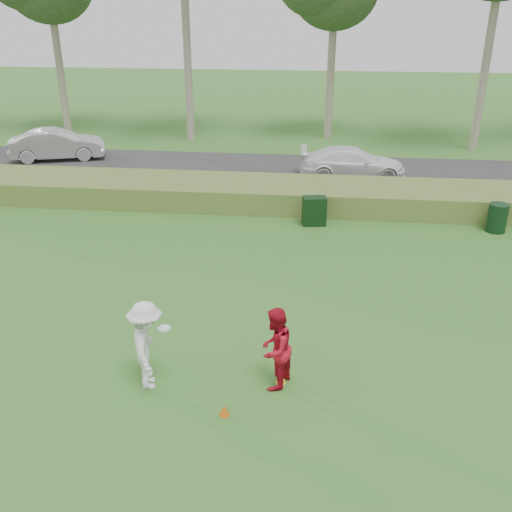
# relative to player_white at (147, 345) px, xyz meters

# --- Properties ---
(ground) EXTENTS (120.00, 120.00, 0.00)m
(ground) POSITION_rel_player_white_xyz_m (1.84, 0.11, -1.00)
(ground) COLOR #2C6622
(ground) RESTS_ON ground
(reed_strip) EXTENTS (80.00, 3.00, 0.90)m
(reed_strip) POSITION_rel_player_white_xyz_m (1.84, 12.11, -0.55)
(reed_strip) COLOR #526C2B
(reed_strip) RESTS_ON ground
(park_road) EXTENTS (80.00, 6.00, 0.06)m
(park_road) POSITION_rel_player_white_xyz_m (1.84, 17.11, -0.97)
(park_road) COLOR #2D2D2D
(park_road) RESTS_ON ground
(player_white) EXTENTS (1.07, 1.44, 1.99)m
(player_white) POSITION_rel_player_white_xyz_m (0.00, 0.00, 0.00)
(player_white) COLOR white
(player_white) RESTS_ON ground
(player_red) EXTENTS (0.97, 1.09, 1.86)m
(player_red) POSITION_rel_player_white_xyz_m (2.67, 0.28, -0.07)
(player_red) COLOR #B40F23
(player_red) RESTS_ON ground
(cone_orange) EXTENTS (0.21, 0.21, 0.23)m
(cone_orange) POSITION_rel_player_white_xyz_m (1.76, -0.80, -0.88)
(cone_orange) COLOR #DB590B
(cone_orange) RESTS_ON ground
(cone_yellow) EXTENTS (0.21, 0.21, 0.23)m
(cone_yellow) POSITION_rel_player_white_xyz_m (2.81, 0.37, -0.88)
(cone_yellow) COLOR yellow
(cone_yellow) RESTS_ON ground
(utility_cabinet) EXTENTS (0.92, 0.66, 1.06)m
(utility_cabinet) POSITION_rel_player_white_xyz_m (3.32, 10.04, -0.47)
(utility_cabinet) COLOR black
(utility_cabinet) RESTS_ON ground
(trash_bin) EXTENTS (0.78, 0.78, 1.03)m
(trash_bin) POSITION_rel_player_white_xyz_m (9.80, 10.09, -0.48)
(trash_bin) COLOR black
(trash_bin) RESTS_ON ground
(car_mid) EXTENTS (4.93, 2.98, 1.53)m
(car_mid) POSITION_rel_player_white_xyz_m (-9.97, 17.81, -0.17)
(car_mid) COLOR silver
(car_mid) RESTS_ON park_road
(car_right) EXTENTS (4.93, 2.27, 1.40)m
(car_right) POSITION_rel_player_white_xyz_m (4.94, 16.14, -0.24)
(car_right) COLOR white
(car_right) RESTS_ON park_road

